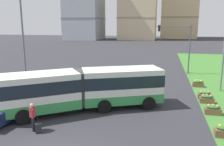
{
  "coord_description": "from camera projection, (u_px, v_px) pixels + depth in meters",
  "views": [
    {
      "loc": [
        5.15,
        -8.71,
        6.28
      ],
      "look_at": [
        0.83,
        10.42,
        2.2
      ],
      "focal_mm": 36.91,
      "sensor_mm": 36.0,
      "label": 1
    }
  ],
  "objects": [
    {
      "name": "articulated_bus",
      "position": [
        86.0,
        88.0,
        17.16
      ],
      "size": [
        11.37,
        8.04,
        3.0
      ],
      "color": "silver",
      "rests_on": "ground"
    },
    {
      "name": "pedestrian_crossing",
      "position": [
        33.0,
        115.0,
        13.79
      ],
      "size": [
        0.36,
        0.52,
        1.74
      ],
      "color": "black",
      "rests_on": "ground"
    },
    {
      "name": "rolling_suitcase",
      "position": [
        38.0,
        128.0,
        13.64
      ],
      "size": [
        0.43,
        0.39,
        0.97
      ],
      "color": "#232328",
      "rests_on": "ground"
    },
    {
      "name": "flower_planter_2",
      "position": [
        213.0,
        110.0,
        16.29
      ],
      "size": [
        1.1,
        0.56,
        0.74
      ],
      "color": "brown",
      "rests_on": "grass_median"
    },
    {
      "name": "flower_planter_3",
      "position": [
        207.0,
        99.0,
        18.68
      ],
      "size": [
        1.1,
        0.56,
        0.74
      ],
      "color": "brown",
      "rests_on": "grass_median"
    },
    {
      "name": "flower_planter_4",
      "position": [
        205.0,
        95.0,
        19.7
      ],
      "size": [
        1.1,
        0.56,
        0.74
      ],
      "color": "brown",
      "rests_on": "grass_median"
    },
    {
      "name": "flower_planter_5",
      "position": [
        198.0,
        83.0,
        23.59
      ],
      "size": [
        1.1,
        0.56,
        0.74
      ],
      "color": "brown",
      "rests_on": "grass_median"
    },
    {
      "name": "traffic_light_far_right",
      "position": [
        179.0,
        41.0,
        29.33
      ],
      "size": [
        4.27,
        0.28,
        6.31
      ],
      "color": "#474C51",
      "rests_on": "ground"
    },
    {
      "name": "streetlight_left",
      "position": [
        23.0,
        39.0,
        22.75
      ],
      "size": [
        0.7,
        0.28,
        9.08
      ],
      "color": "slate",
      "rests_on": "ground"
    }
  ]
}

